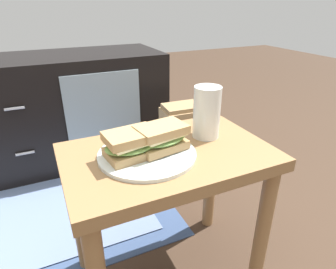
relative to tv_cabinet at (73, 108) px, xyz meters
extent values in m
cube|color=olive|center=(0.13, -0.95, 0.15)|extent=(0.56, 0.36, 0.04)
cylinder|color=olive|center=(0.38, -1.09, -0.08)|extent=(0.04, 0.04, 0.43)
cylinder|color=olive|center=(-0.11, -0.80, -0.08)|extent=(0.04, 0.04, 0.43)
cylinder|color=olive|center=(0.38, -0.80, -0.08)|extent=(0.04, 0.04, 0.43)
cube|color=black|center=(0.00, 0.00, 0.00)|extent=(0.96, 0.44, 0.58)
cube|color=#8C9EA8|center=(0.12, -0.22, 0.01)|extent=(0.37, 0.01, 0.44)
cylinder|color=silver|center=(-0.26, -0.23, 0.12)|extent=(0.08, 0.01, 0.01)
cylinder|color=silver|center=(-0.26, -0.23, -0.10)|extent=(0.08, 0.01, 0.01)
cube|color=#384C72|center=(-0.26, -0.40, -0.29)|extent=(1.11, 0.88, 0.01)
cube|color=slate|center=(-0.26, -0.40, -0.28)|extent=(0.91, 0.72, 0.00)
cylinder|color=silver|center=(0.07, -0.95, 0.17)|extent=(0.26, 0.26, 0.01)
cube|color=tan|center=(0.03, -0.95, 0.19)|extent=(0.14, 0.11, 0.02)
ellipsoid|color=#729E4C|center=(0.03, -0.95, 0.21)|extent=(0.15, 0.11, 0.02)
cube|color=beige|center=(0.03, -0.95, 0.22)|extent=(0.13, 0.10, 0.01)
cube|color=tan|center=(0.03, -0.95, 0.23)|extent=(0.14, 0.10, 0.02)
cube|color=tan|center=(0.11, -0.95, 0.19)|extent=(0.14, 0.11, 0.02)
ellipsoid|color=#729E4C|center=(0.11, -0.95, 0.21)|extent=(0.15, 0.11, 0.02)
cube|color=beige|center=(0.11, -0.95, 0.22)|extent=(0.13, 0.10, 0.01)
cube|color=tan|center=(0.11, -0.95, 0.24)|extent=(0.14, 0.10, 0.02)
cylinder|color=silver|center=(0.27, -0.91, 0.25)|extent=(0.08, 0.08, 0.15)
cylinder|color=#B26014|center=(0.27, -0.91, 0.24)|extent=(0.07, 0.07, 0.12)
cylinder|color=white|center=(0.27, -0.91, 0.30)|extent=(0.07, 0.07, 0.01)
cube|color=tan|center=(0.46, -0.46, -0.10)|extent=(0.24, 0.14, 0.37)
cube|color=#987950|center=(0.46, -0.46, 0.09)|extent=(0.23, 0.12, 0.02)
camera|label=1|loc=(-0.16, -1.57, 0.54)|focal=30.98mm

